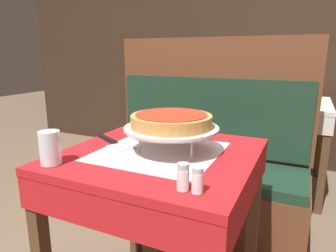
{
  "coord_description": "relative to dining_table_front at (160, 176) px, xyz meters",
  "views": [
    {
      "loc": [
        0.5,
        -0.99,
        1.13
      ],
      "look_at": [
        0.04,
        -0.02,
        0.87
      ],
      "focal_mm": 32.0,
      "sensor_mm": 36.0,
      "label": 1
    }
  ],
  "objects": [
    {
      "name": "salt_shaker",
      "position": [
        0.21,
        -0.28,
        0.14
      ],
      "size": [
        0.04,
        0.04,
        0.08
      ],
      "color": "silver",
      "rests_on": "dining_table_front"
    },
    {
      "name": "pizza_server",
      "position": [
        -0.22,
        0.01,
        0.11
      ],
      "size": [
        0.26,
        0.18,
        0.01
      ],
      "color": "#BCBCC1",
      "rests_on": "dining_table_front"
    },
    {
      "name": "deep_dish_pizza",
      "position": [
        0.04,
        0.01,
        0.23
      ],
      "size": [
        0.31,
        0.31,
        0.05
      ],
      "color": "#C68E47",
      "rests_on": "pizza_pan_stand"
    },
    {
      "name": "dining_table_front",
      "position": [
        0.0,
        0.0,
        0.0
      ],
      "size": [
        0.72,
        0.72,
        0.76
      ],
      "color": "red",
      "rests_on": "ground_plane"
    },
    {
      "name": "water_glass_near",
      "position": [
        -0.27,
        -0.28,
        0.16
      ],
      "size": [
        0.07,
        0.07,
        0.12
      ],
      "color": "silver",
      "rests_on": "dining_table_front"
    },
    {
      "name": "dining_table_rear",
      "position": [
        0.27,
        1.63,
        -0.01
      ],
      "size": [
        0.82,
        0.82,
        0.75
      ],
      "color": "beige",
      "rests_on": "ground_plane"
    },
    {
      "name": "pepper_shaker",
      "position": [
        0.25,
        -0.28,
        0.14
      ],
      "size": [
        0.03,
        0.03,
        0.07
      ],
      "color": "silver",
      "rests_on": "dining_table_front"
    },
    {
      "name": "condiment_caddy",
      "position": [
        0.39,
        1.62,
        0.13
      ],
      "size": [
        0.13,
        0.13,
        0.17
      ],
      "color": "black",
      "rests_on": "dining_table_rear"
    },
    {
      "name": "napkin_holder",
      "position": [
        -0.05,
        0.31,
        0.15
      ],
      "size": [
        0.1,
        0.05,
        0.09
      ],
      "color": "#B2B2B7",
      "rests_on": "dining_table_front"
    },
    {
      "name": "back_wall_panel",
      "position": [
        0.0,
        2.22,
        0.54
      ],
      "size": [
        6.0,
        0.04,
        2.4
      ],
      "primitive_type": "cube",
      "color": "black",
      "rests_on": "ground_plane"
    },
    {
      "name": "pizza_pan_stand",
      "position": [
        0.04,
        0.01,
        0.19
      ],
      "size": [
        0.36,
        0.36,
        0.1
      ],
      "color": "#ADADB2",
      "rests_on": "dining_table_front"
    },
    {
      "name": "booth_bench",
      "position": [
        -0.08,
        0.76,
        -0.3
      ],
      "size": [
        1.31,
        0.48,
        1.23
      ],
      "color": "brown",
      "rests_on": "ground_plane"
    }
  ]
}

